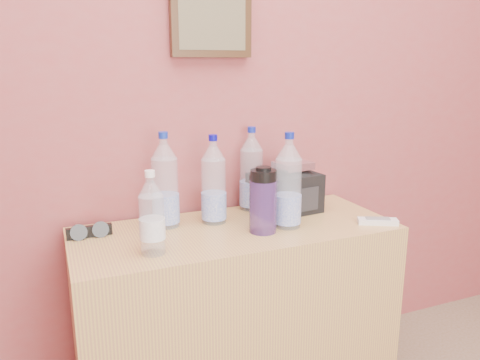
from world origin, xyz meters
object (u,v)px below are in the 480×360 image
object	(u,v)px
pet_large_d	(288,186)
pet_small	(152,218)
pet_large_c	(251,173)
toiletry_bag	(285,190)
dresser	(236,317)
foil_packet	(293,165)
pet_large_a	(165,185)
nalgene_bottle	(263,200)
ac_remote	(378,221)
sunglasses	(89,232)
pet_large_b	(214,184)

from	to	relation	value
pet_large_d	pet_small	distance (m)	0.49
pet_large_c	toiletry_bag	world-z (taller)	pet_large_c
dresser	foil_packet	bearing A→B (deg)	18.55
pet_large_a	nalgene_bottle	bearing A→B (deg)	-32.65
ac_remote	foil_packet	world-z (taller)	foil_packet
pet_large_d	sunglasses	size ratio (longest dim) A/B	2.29
pet_large_a	pet_small	world-z (taller)	pet_large_a
pet_large_a	pet_large_c	bearing A→B (deg)	11.09
nalgene_bottle	pet_small	bearing A→B (deg)	-173.63
pet_large_c	toiletry_bag	bearing A→B (deg)	-37.26
sunglasses	toiletry_bag	bearing A→B (deg)	-2.05
dresser	toiletry_bag	bearing A→B (deg)	22.78
sunglasses	toiletry_bag	xyz separation A→B (m)	(0.73, 0.00, 0.07)
toiletry_bag	foil_packet	size ratio (longest dim) A/B	1.93
pet_large_d	nalgene_bottle	distance (m)	0.11
dresser	pet_large_a	world-z (taller)	pet_large_a
pet_large_d	sunglasses	bearing A→B (deg)	166.35
pet_large_d	toiletry_bag	bearing A→B (deg)	65.30
dresser	pet_large_a	size ratio (longest dim) A/B	3.34
pet_large_b	ac_remote	size ratio (longest dim) A/B	2.28
pet_large_a	pet_large_c	xyz separation A→B (m)	(0.36, 0.07, -0.00)
dresser	pet_large_d	world-z (taller)	pet_large_d
dresser	nalgene_bottle	xyz separation A→B (m)	(0.07, -0.07, 0.46)
pet_large_b	toiletry_bag	xyz separation A→B (m)	(0.29, 0.02, -0.06)
toiletry_bag	foil_packet	xyz separation A→B (m)	(0.03, -0.01, 0.10)
sunglasses	ac_remote	bearing A→B (deg)	-17.22
pet_large_a	pet_large_b	xyz separation A→B (m)	(0.17, -0.03, -0.01)
foil_packet	pet_large_b	bearing A→B (deg)	-179.35
pet_large_b	pet_large_c	world-z (taller)	pet_large_c
foil_packet	toiletry_bag	bearing A→B (deg)	155.00
pet_large_a	pet_large_b	world-z (taller)	pet_large_a
ac_remote	toiletry_bag	xyz separation A→B (m)	(-0.24, 0.26, 0.08)
pet_large_a	toiletry_bag	world-z (taller)	pet_large_a
pet_large_d	foil_packet	world-z (taller)	pet_large_d
pet_large_d	pet_small	size ratio (longest dim) A/B	1.30
nalgene_bottle	foil_packet	size ratio (longest dim) A/B	1.75
pet_large_a	pet_small	distance (m)	0.25
ac_remote	toiletry_bag	bearing A→B (deg)	159.25
nalgene_bottle	pet_large_a	bearing A→B (deg)	147.35
pet_large_c	pet_large_d	bearing A→B (deg)	-82.28
pet_large_d	sunglasses	distance (m)	0.68
pet_large_b	ac_remote	distance (m)	0.60
ac_remote	dresser	bearing A→B (deg)	-171.13
nalgene_bottle	sunglasses	xyz separation A→B (m)	(-0.55, 0.17, -0.09)
pet_large_a	pet_small	bearing A→B (deg)	-113.15
pet_large_c	pet_large_d	world-z (taller)	pet_large_d
dresser	pet_large_d	distance (m)	0.53
nalgene_bottle	foil_packet	bearing A→B (deg)	38.87
pet_large_a	foil_packet	xyz separation A→B (m)	(0.49, -0.02, 0.03)
pet_large_c	sunglasses	world-z (taller)	pet_large_c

